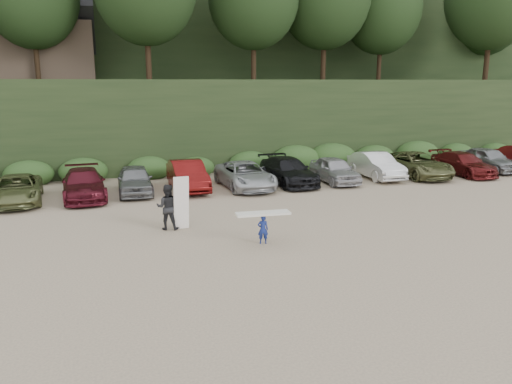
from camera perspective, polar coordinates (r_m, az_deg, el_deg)
name	(u,v)px	position (r m, az deg, el deg)	size (l,w,h in m)	color
ground	(322,239)	(19.27, 7.59, -5.30)	(120.00, 120.00, 0.00)	tan
hillside_backdrop	(174,27)	(53.37, -9.40, 18.10)	(90.00, 41.50, 28.00)	black
parked_cars	(274,173)	(28.69, 2.10, 2.24)	(39.48, 5.76, 1.61)	#ADADB2
child_surfer	(263,222)	(18.30, 0.80, -3.49)	(2.02, 0.68, 1.19)	navy
adult_surfer	(169,207)	(20.35, -9.95, -1.66)	(1.38, 0.93, 2.18)	black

